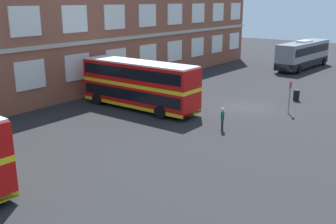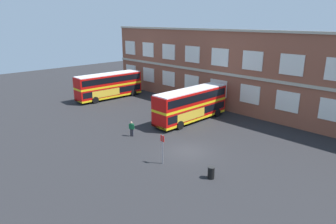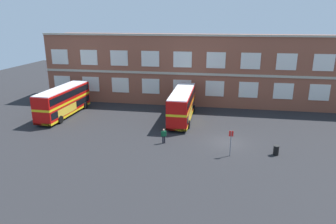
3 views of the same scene
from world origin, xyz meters
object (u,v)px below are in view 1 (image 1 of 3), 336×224
at_px(bus_stand_flag, 290,94).
at_px(station_litter_bin, 296,95).
at_px(double_decker_middle, 139,84).
at_px(waiting_passenger, 222,118).
at_px(touring_coach, 303,55).

relative_size(bus_stand_flag, station_litter_bin, 2.62).
distance_m(bus_stand_flag, station_litter_bin, 4.88).
xyz_separation_m(double_decker_middle, waiting_passenger, (-0.93, -8.69, -1.22)).
distance_m(touring_coach, waiting_passenger, 30.36).
bearing_deg(double_decker_middle, station_litter_bin, -41.77).
bearing_deg(waiting_passenger, bus_stand_flag, -16.27).
xyz_separation_m(touring_coach, bus_stand_flag, (-22.75, -6.80, -0.27)).
relative_size(touring_coach, bus_stand_flag, 4.49).
bearing_deg(touring_coach, double_decker_middle, 172.16).
height_order(waiting_passenger, station_litter_bin, waiting_passenger).
height_order(double_decker_middle, bus_stand_flag, double_decker_middle).
relative_size(waiting_passenger, station_litter_bin, 1.65).
bearing_deg(bus_stand_flag, station_litter_bin, 12.60).
height_order(double_decker_middle, waiting_passenger, double_decker_middle).
bearing_deg(double_decker_middle, waiting_passenger, -96.13).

